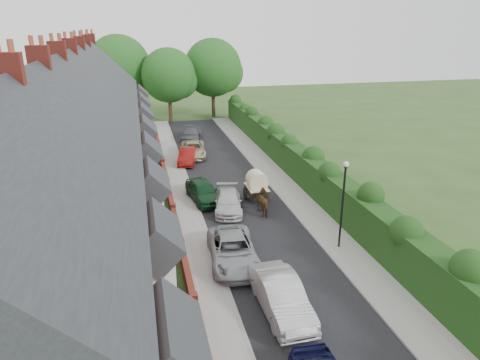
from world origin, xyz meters
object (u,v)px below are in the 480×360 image
object	(u,v)px
car_green	(203,191)
horse_cart	(257,185)
lamppost	(343,194)
horse	(265,202)
car_beige	(193,149)
car_silver_a	(281,296)
car_white	(228,202)
car_silver_b	(233,250)
car_grey	(191,134)
car_red	(188,156)

from	to	relation	value
car_green	horse_cart	xyz separation A→B (m)	(3.67, -1.03, 0.56)
lamppost	horse	xyz separation A→B (m)	(-2.73, 5.52, -2.50)
car_green	car_beige	size ratio (longest dim) A/B	0.89
car_silver_a	horse	bearing A→B (deg)	75.85
car_white	horse	size ratio (longest dim) A/B	2.34
car_silver_b	horse	world-z (taller)	horse
car_silver_b	car_green	bearing A→B (deg)	96.32
car_green	horse_cart	distance (m)	3.85
horse_cart	car_silver_b	bearing A→B (deg)	-114.09
car_white	car_grey	world-z (taller)	car_grey
lamppost	car_white	xyz separation A→B (m)	(-5.00, 6.60, -2.66)
car_silver_a	car_beige	bearing A→B (deg)	89.97
car_green	car_grey	world-z (taller)	car_green
car_silver_b	car_white	xyz separation A→B (m)	(1.16, 6.69, -0.09)
car_grey	horse_cart	distance (m)	18.55
car_green	car_grey	bearing A→B (deg)	76.90
car_silver_a	car_beige	world-z (taller)	car_silver_a
lamppost	car_red	world-z (taller)	lamppost
car_silver_b	lamppost	bearing A→B (deg)	5.55
car_silver_a	car_grey	bearing A→B (deg)	88.54
horse	car_grey	bearing A→B (deg)	-87.47
lamppost	horse_cart	bearing A→B (deg)	109.85
lamppost	car_red	distance (m)	19.10
car_silver_a	car_green	world-z (taller)	car_silver_a
car_green	horse	bearing A→B (deg)	-48.59
car_green	horse_cart	world-z (taller)	horse_cart
car_silver_a	car_silver_b	size ratio (longest dim) A/B	0.92
car_green	car_red	bearing A→B (deg)	81.42
car_silver_b	car_beige	world-z (taller)	car_silver_b
car_white	car_grey	xyz separation A→B (m)	(-0.03, 19.36, 0.06)
horse_cart	lamppost	bearing A→B (deg)	-70.15
car_beige	car_green	bearing A→B (deg)	-88.47
car_red	horse_cart	distance (m)	10.89
horse	car_silver_b	bearing A→B (deg)	54.73
car_white	horse	distance (m)	2.52
lamppost	car_white	bearing A→B (deg)	127.15
car_silver_a	car_red	bearing A→B (deg)	92.06
car_green	car_grey	xyz separation A→B (m)	(1.37, 17.36, -0.05)
car_white	car_green	distance (m)	2.44
car_white	horse_cart	distance (m)	2.56
car_red	lamppost	bearing A→B (deg)	-57.46
car_green	car_beige	bearing A→B (deg)	77.50
lamppost	car_silver_b	size ratio (longest dim) A/B	0.99
horse	car_red	bearing A→B (deg)	-77.25
car_red	car_grey	xyz separation A→B (m)	(1.37, 8.16, 0.03)
car_red	horse	distance (m)	12.82
car_beige	car_grey	size ratio (longest dim) A/B	1.01
car_silver_b	car_beige	distance (m)	19.90
lamppost	car_silver_a	xyz separation A→B (m)	(-5.00, -4.60, -2.50)
lamppost	horse_cart	xyz separation A→B (m)	(-2.73, 7.57, -1.98)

